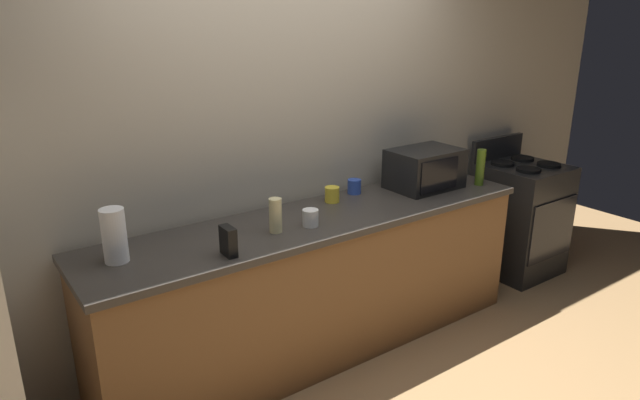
{
  "coord_description": "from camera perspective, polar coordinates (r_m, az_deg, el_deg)",
  "views": [
    {
      "loc": [
        -1.82,
        -2.15,
        2.05
      ],
      "look_at": [
        0.0,
        0.4,
        1.0
      ],
      "focal_mm": 31.44,
      "sensor_mm": 36.0,
      "label": 1
    }
  ],
  "objects": [
    {
      "name": "bottle_olive_oil",
      "position": [
        4.06,
        16.0,
        3.22
      ],
      "size": [
        0.06,
        0.06,
        0.25
      ],
      "primitive_type": "cylinder",
      "color": "#4C6B19",
      "rests_on": "counter_run"
    },
    {
      "name": "back_wall",
      "position": [
        3.54,
        -3.89,
        7.11
      ],
      "size": [
        6.4,
        0.1,
        2.7
      ],
      "primitive_type": "cube",
      "color": "#B2A893",
      "rests_on": "ground_plane"
    },
    {
      "name": "mug_white",
      "position": [
        3.16,
        -0.98,
        -1.82
      ],
      "size": [
        0.09,
        0.09,
        0.1
      ],
      "primitive_type": "cylinder",
      "color": "white",
      "rests_on": "counter_run"
    },
    {
      "name": "stove_range",
      "position": [
        4.85,
        19.61,
        -1.68
      ],
      "size": [
        0.6,
        0.61,
        1.08
      ],
      "color": "black",
      "rests_on": "ground_plane"
    },
    {
      "name": "ground_plane",
      "position": [
        3.48,
        4.02,
        -17.6
      ],
      "size": [
        8.0,
        8.0,
        0.0
      ],
      "primitive_type": "plane",
      "color": "#A87F51"
    },
    {
      "name": "counter_run",
      "position": [
        3.51,
        -0.0,
        -8.52
      ],
      "size": [
        2.84,
        0.64,
        0.9
      ],
      "color": "brown",
      "rests_on": "ground_plane"
    },
    {
      "name": "microwave",
      "position": [
        3.9,
        10.62,
        3.15
      ],
      "size": [
        0.48,
        0.35,
        0.27
      ],
      "color": "black",
      "rests_on": "counter_run"
    },
    {
      "name": "paper_towel_roll",
      "position": [
        2.86,
        -20.21,
        -3.42
      ],
      "size": [
        0.12,
        0.12,
        0.27
      ],
      "primitive_type": "cylinder",
      "color": "white",
      "rests_on": "counter_run"
    },
    {
      "name": "mug_yellow",
      "position": [
        3.57,
        1.24,
        0.57
      ],
      "size": [
        0.09,
        0.09,
        0.1
      ],
      "primitive_type": "cylinder",
      "color": "yellow",
      "rests_on": "counter_run"
    },
    {
      "name": "cordless_phone",
      "position": [
        2.81,
        -9.32,
        -4.16
      ],
      "size": [
        0.05,
        0.11,
        0.15
      ],
      "primitive_type": "cube",
      "rotation": [
        0.0,
        0.0,
        -0.01
      ],
      "color": "black",
      "rests_on": "counter_run"
    },
    {
      "name": "bottle_hand_soap",
      "position": [
        3.07,
        -4.55,
        -1.57
      ],
      "size": [
        0.07,
        0.07,
        0.19
      ],
      "primitive_type": "cylinder",
      "color": "beige",
      "rests_on": "counter_run"
    },
    {
      "name": "mug_blue",
      "position": [
        3.74,
        3.51,
        1.39
      ],
      "size": [
        0.09,
        0.09,
        0.1
      ],
      "primitive_type": "cylinder",
      "color": "#2D4CB2",
      "rests_on": "counter_run"
    }
  ]
}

